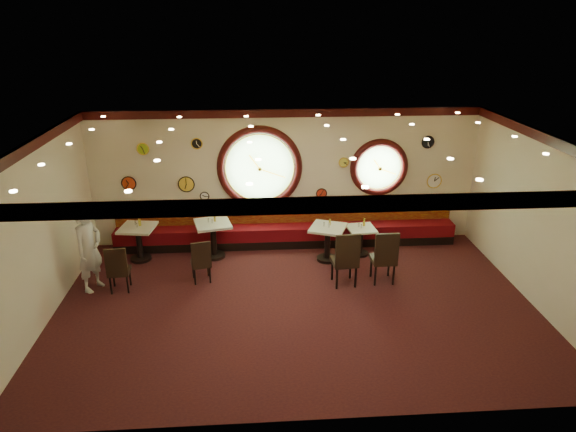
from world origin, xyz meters
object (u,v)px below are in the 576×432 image
Objects in this scene: table_b at (213,235)px; condiment_c_pepper at (329,225)px; condiment_d_bottle at (364,222)px; table_a at (139,239)px; condiment_b_bottle at (215,219)px; chair_b at (201,259)px; condiment_c_bottle at (330,222)px; table_c at (328,239)px; condiment_a_salt at (135,223)px; condiment_b_pepper at (212,221)px; waiter at (89,250)px; condiment_a_pepper at (137,225)px; table_d at (361,238)px; chair_c at (346,256)px; chair_a at (118,266)px; condiment_b_salt at (208,220)px; condiment_c_salt at (324,224)px; condiment_d_salt at (359,225)px; condiment_a_bottle at (140,222)px; condiment_d_pepper at (361,226)px; chair_d at (385,254)px.

condiment_c_pepper is (2.55, -0.37, 0.33)m from table_b.
table_a is at bearing -179.61° from condiment_d_bottle.
chair_b is at bearing -99.88° from condiment_b_bottle.
condiment_c_bottle reaches higher than table_b.
table_a is 0.87× the size of table_c.
condiment_b_pepper is at bearing -3.47° from condiment_a_salt.
condiment_a_pepper is at bearing -2.92° from waiter.
table_d is (4.98, -0.08, -0.09)m from table_a.
table_a is at bearing -176.57° from condiment_b_bottle.
table_a is 1.14× the size of chair_c.
table_c is 1.31× the size of chair_c.
condiment_c_bottle reaches higher than condiment_a_pepper.
table_b is 1.59× the size of chair_b.
chair_a reaches higher than condiment_b_salt.
chair_c is 7.86× the size of condiment_c_salt.
table_b is at bearing -2.54° from condiment_a_salt.
chair_a is at bearing -138.12° from condiment_b_salt.
condiment_c_pepper is at bearing -161.64° from table_d.
condiment_b_pepper reaches higher than condiment_d_bottle.
chair_b is 6.71× the size of condiment_b_pepper.
table_c is 11.01× the size of condiment_b_pepper.
condiment_d_salt is (4.99, -0.13, -0.14)m from condiment_a_salt.
condiment_d_salt is 4.88m from condiment_a_bottle.
condiment_b_salt is 0.64× the size of condiment_b_bottle.
condiment_d_bottle is (0.09, 0.13, 0.05)m from condiment_d_pepper.
chair_a is 4.34× the size of condiment_b_bottle.
chair_c is at bearing -4.98° from chair_a.
condiment_d_salt is 3.24m from condiment_b_bottle.
condiment_b_salt is (1.61, -0.04, 0.03)m from condiment_a_salt.
condiment_c_pepper is at bearing 10.17° from chair_a.
condiment_c_bottle is at bearing -164.93° from condiment_d_salt.
chair_d reaches higher than condiment_d_bottle.
condiment_d_pepper is (3.50, 1.06, 0.17)m from chair_b.
waiter is at bearing -169.35° from condiment_c_pepper.
table_c is 9.98× the size of condiment_a_pepper.
condiment_c_salt is (2.63, 0.88, 0.32)m from chair_b.
condiment_b_bottle is (-2.41, 0.37, 0.06)m from condiment_c_salt.
condiment_b_bottle is (-3.28, 0.19, 0.20)m from condiment_d_pepper.
condiment_b_salt is at bearing 157.10° from chair_d.
chair_d reaches higher than condiment_b_pepper.
chair_b is 6.08× the size of condiment_a_pepper.
table_a is 9.71× the size of condiment_d_pepper.
condiment_c_salt is at bearing -3.71° from table_a.
condiment_d_bottle is at bearing 0.48° from condiment_b_pepper.
condiment_c_bottle is at bearing -2.85° from table_a.
condiment_a_pepper is 1.10× the size of condiment_b_pepper.
condiment_a_bottle is (-4.15, 0.39, 0.04)m from condiment_c_pepper.
table_d is at bearing 15.95° from table_c.
condiment_a_salt is 1.10× the size of condiment_b_salt.
chair_c is at bearing -29.01° from condiment_b_salt.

